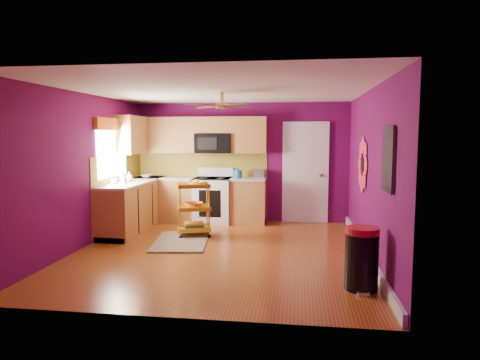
# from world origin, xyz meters

# --- Properties ---
(ground) EXTENTS (5.00, 5.00, 0.00)m
(ground) POSITION_xyz_m (0.00, 0.00, 0.00)
(ground) COLOR brown
(ground) RESTS_ON ground
(room_envelope) EXTENTS (4.54, 5.04, 2.52)m
(room_envelope) POSITION_xyz_m (0.03, 0.00, 1.63)
(room_envelope) COLOR #5C0A4A
(room_envelope) RESTS_ON ground
(lower_cabinets) EXTENTS (2.81, 2.31, 0.94)m
(lower_cabinets) POSITION_xyz_m (-1.35, 1.82, 0.43)
(lower_cabinets) COLOR #935C28
(lower_cabinets) RESTS_ON ground
(electric_range) EXTENTS (0.76, 0.66, 1.13)m
(electric_range) POSITION_xyz_m (-0.55, 2.17, 0.48)
(electric_range) COLOR white
(electric_range) RESTS_ON ground
(upper_cabinetry) EXTENTS (2.80, 2.30, 1.26)m
(upper_cabinetry) POSITION_xyz_m (-1.24, 2.17, 1.80)
(upper_cabinetry) COLOR #935C28
(upper_cabinetry) RESTS_ON ground
(left_window) EXTENTS (0.08, 1.35, 1.08)m
(left_window) POSITION_xyz_m (-2.22, 1.05, 1.74)
(left_window) COLOR white
(left_window) RESTS_ON ground
(panel_door) EXTENTS (0.95, 0.11, 2.15)m
(panel_door) POSITION_xyz_m (1.35, 2.47, 1.02)
(panel_door) COLOR white
(panel_door) RESTS_ON ground
(right_wall_art) EXTENTS (0.04, 2.74, 1.04)m
(right_wall_art) POSITION_xyz_m (2.23, -0.34, 1.44)
(right_wall_art) COLOR black
(right_wall_art) RESTS_ON ground
(ceiling_fan) EXTENTS (1.01, 1.01, 0.26)m
(ceiling_fan) POSITION_xyz_m (0.00, 0.20, 2.29)
(ceiling_fan) COLOR #BF8C3F
(ceiling_fan) RESTS_ON ground
(shag_rug) EXTENTS (1.06, 1.53, 0.02)m
(shag_rug) POSITION_xyz_m (-0.77, 0.47, 0.01)
(shag_rug) COLOR black
(shag_rug) RESTS_ON ground
(rolling_cart) EXTENTS (0.67, 0.57, 1.04)m
(rolling_cart) POSITION_xyz_m (-0.64, 0.93, 0.53)
(rolling_cart) COLOR gold
(rolling_cart) RESTS_ON ground
(trash_can) EXTENTS (0.47, 0.48, 0.75)m
(trash_can) POSITION_xyz_m (1.95, -1.43, 0.37)
(trash_can) COLOR black
(trash_can) RESTS_ON ground
(teal_kettle) EXTENTS (0.18, 0.18, 0.21)m
(teal_kettle) POSITION_xyz_m (-0.04, 2.24, 1.02)
(teal_kettle) COLOR #137793
(teal_kettle) RESTS_ON lower_cabinets
(toaster) EXTENTS (0.22, 0.15, 0.18)m
(toaster) POSITION_xyz_m (0.40, 2.32, 1.03)
(toaster) COLOR beige
(toaster) RESTS_ON lower_cabinets
(soap_bottle_a) EXTENTS (0.10, 0.10, 0.21)m
(soap_bottle_a) POSITION_xyz_m (-2.01, 1.01, 1.05)
(soap_bottle_a) COLOR #EA3F72
(soap_bottle_a) RESTS_ON lower_cabinets
(soap_bottle_b) EXTENTS (0.14, 0.14, 0.18)m
(soap_bottle_b) POSITION_xyz_m (-2.01, 1.29, 1.03)
(soap_bottle_b) COLOR white
(soap_bottle_b) RESTS_ON lower_cabinets
(counter_dish) EXTENTS (0.23, 0.23, 0.06)m
(counter_dish) POSITION_xyz_m (-1.93, 2.04, 0.97)
(counter_dish) COLOR white
(counter_dish) RESTS_ON lower_cabinets
(counter_cup) EXTENTS (0.13, 0.13, 0.10)m
(counter_cup) POSITION_xyz_m (-2.08, 0.80, 0.99)
(counter_cup) COLOR white
(counter_cup) RESTS_ON lower_cabinets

